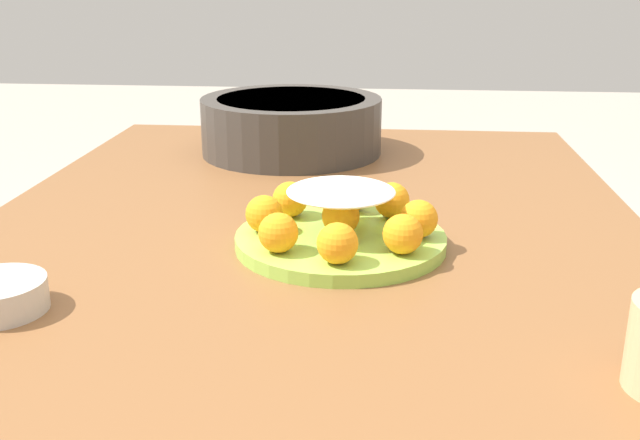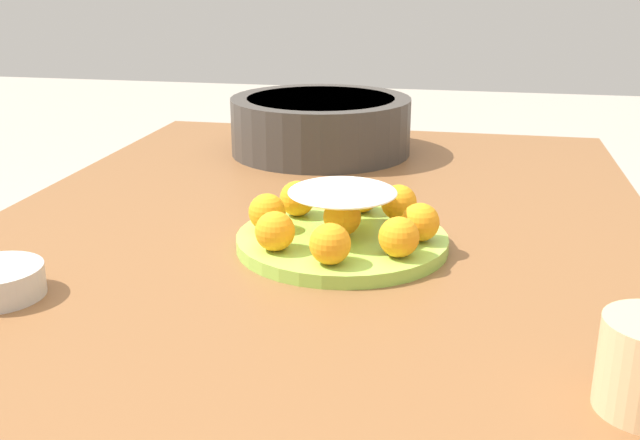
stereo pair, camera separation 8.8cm
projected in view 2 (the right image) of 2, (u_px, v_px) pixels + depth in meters
name	position (u px, v px, depth m)	size (l,w,h in m)	color
dining_table	(298.00, 326.00, 0.91)	(1.47, 0.89, 0.74)	brown
cake_plate	(343.00, 225.00, 0.90)	(0.26, 0.26, 0.08)	#99CC4C
serving_bowl	(321.00, 123.00, 1.35)	(0.32, 0.32, 0.10)	#3D3833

